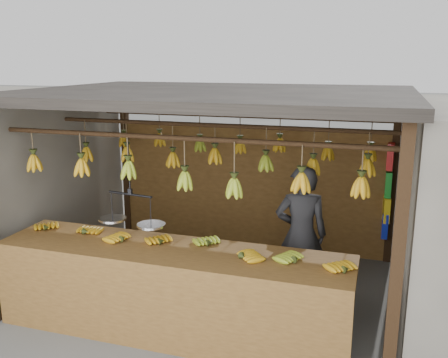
% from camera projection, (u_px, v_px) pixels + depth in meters
% --- Properties ---
extents(ground, '(80.00, 80.00, 0.00)m').
position_uv_depth(ground, '(217.00, 287.00, 6.15)').
color(ground, '#5B5B57').
extents(stall, '(4.30, 3.30, 2.40)m').
position_uv_depth(stall, '(225.00, 124.00, 6.00)').
color(stall, black).
rests_on(stall, ground).
extents(counter, '(3.64, 0.82, 0.96)m').
position_uv_depth(counter, '(167.00, 271.00, 4.88)').
color(counter, brown).
rests_on(counter, ground).
extents(hanging_bananas, '(3.60, 2.25, 0.38)m').
position_uv_depth(hanging_bananas, '(215.00, 159.00, 5.77)').
color(hanging_bananas, '#C89015').
rests_on(hanging_bananas, ground).
extents(balance_scale, '(0.76, 0.34, 0.92)m').
position_uv_depth(balance_scale, '(131.00, 218.00, 5.14)').
color(balance_scale, black).
rests_on(balance_scale, ground).
extents(vendor, '(0.65, 0.50, 1.61)m').
position_uv_depth(vendor, '(301.00, 235.00, 5.63)').
color(vendor, '#262628').
rests_on(vendor, ground).
extents(bag_bundles, '(0.08, 0.26, 1.27)m').
position_uv_depth(bag_bundles, '(388.00, 194.00, 6.60)').
color(bag_bundles, red).
rests_on(bag_bundles, ground).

